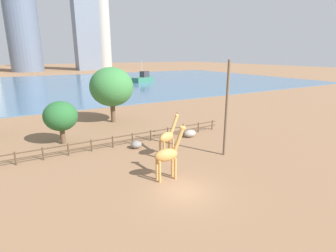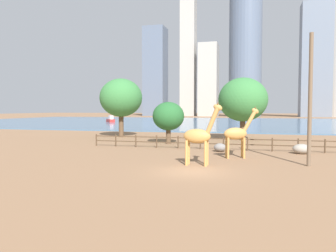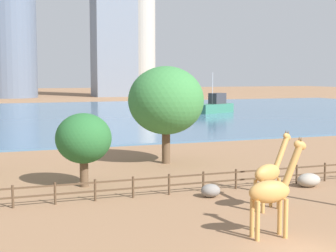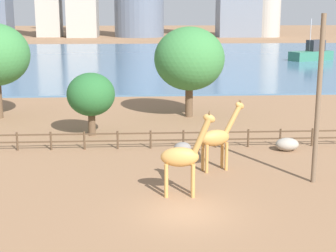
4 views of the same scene
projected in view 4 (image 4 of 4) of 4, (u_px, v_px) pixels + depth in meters
name	position (u px, v px, depth m)	size (l,w,h in m)	color
ground_plane	(149.00, 58.00, 102.66)	(400.00, 400.00, 0.00)	#8C6647
harbor_water	(149.00, 59.00, 99.72)	(180.00, 86.00, 0.20)	#476B8C
giraffe_tall	(183.00, 157.00, 26.77)	(2.92, 0.95, 4.60)	#C18C47
giraffe_companion	(218.00, 138.00, 31.13)	(3.00, 1.52, 4.30)	#C18C47
utility_pole	(318.00, 101.00, 28.32)	(0.28, 0.28, 9.44)	brown
boulder_near_fence	(183.00, 148.00, 35.00)	(1.19, 1.07, 0.80)	gray
boulder_by_pole	(287.00, 144.00, 35.75)	(1.61, 1.21, 0.91)	gray
enclosure_fence	(169.00, 138.00, 36.32)	(26.12, 0.14, 1.30)	#4C3826
tree_center_broad	(189.00, 59.00, 45.98)	(6.32, 6.32, 8.13)	brown
tree_right_tall	(91.00, 95.00, 39.50)	(3.70, 3.70, 4.90)	brown
boat_ferry	(312.00, 53.00, 96.00)	(9.00, 6.44, 7.66)	#337259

